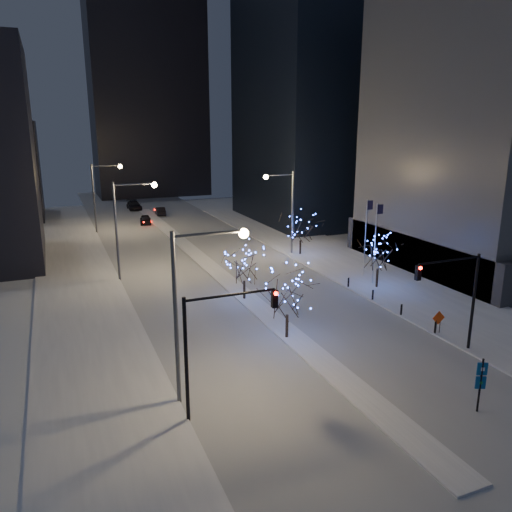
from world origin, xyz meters
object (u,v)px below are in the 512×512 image
street_lamp_w_near (194,292)px  wayfinding_sign (481,380)px  street_lamp_east (286,202)px  traffic_signal_west (214,334)px  car_mid (160,211)px  street_lamp_w_far (101,188)px  car_near (145,220)px  holiday_tree_plaza_near (379,253)px  street_lamp_w_mid (126,217)px  holiday_tree_plaza_far (301,228)px  holiday_tree_median_far (244,264)px  car_far (134,205)px  holiday_tree_median_near (287,293)px  construction_sign (438,320)px  traffic_signal_east (458,288)px

street_lamp_w_near → wayfinding_sign: street_lamp_w_near is taller
street_lamp_w_near → street_lamp_east: size_ratio=1.00×
traffic_signal_west → car_mid: traffic_signal_west is taller
street_lamp_w_near → street_lamp_w_far: 50.00m
car_near → holiday_tree_plaza_near: holiday_tree_plaza_near is taller
street_lamp_w_near → car_mid: 62.61m
street_lamp_w_mid → holiday_tree_plaza_far: street_lamp_w_mid is taller
street_lamp_w_near → car_mid: bearing=80.1°
car_near → wayfinding_sign: size_ratio=1.32×
street_lamp_east → holiday_tree_median_far: 17.17m
car_far → street_lamp_east: bearing=-74.4°
street_lamp_w_far → car_mid: (10.74, 11.41, -5.78)m
traffic_signal_west → holiday_tree_median_far: 18.63m
street_lamp_east → holiday_tree_median_near: street_lamp_east is taller
wayfinding_sign → street_lamp_east: bearing=105.0°
holiday_tree_plaza_near → car_near: bearing=109.8°
street_lamp_w_far → wayfinding_sign: street_lamp_w_far is taller
wayfinding_sign → car_mid: bearing=115.9°
street_lamp_w_near → car_far: 69.80m
holiday_tree_plaza_near → car_far: bearing=104.2°
holiday_tree_plaza_far → holiday_tree_median_far: bearing=-134.1°
traffic_signal_west → car_near: traffic_signal_west is taller
car_near → wayfinding_sign: wayfinding_sign is taller
traffic_signal_west → construction_sign: traffic_signal_west is taller
holiday_tree_plaza_near → wayfinding_sign: holiday_tree_plaza_near is taller
wayfinding_sign → street_lamp_w_far: bearing=126.9°
holiday_tree_median_far → street_lamp_w_far: bearing=103.7°
street_lamp_w_near → street_lamp_w_mid: bearing=90.0°
car_mid → holiday_tree_plaza_far: holiday_tree_plaza_far is taller
street_lamp_w_near → traffic_signal_east: size_ratio=1.43×
car_far → street_lamp_w_mid: bearing=-99.7°
street_lamp_east → holiday_tree_plaza_far: street_lamp_east is taller
street_lamp_east → street_lamp_w_near: bearing=-124.2°
street_lamp_w_mid → street_lamp_east: same height
car_mid → holiday_tree_plaza_far: 35.74m
car_far → holiday_tree_plaza_far: 44.10m
traffic_signal_east → car_mid: 62.95m
street_lamp_east → wayfinding_sign: (-5.08, -35.21, -4.49)m
traffic_signal_east → wayfinding_sign: (-3.94, -6.20, -2.80)m
street_lamp_w_mid → car_far: street_lamp_w_mid is taller
street_lamp_w_mid → traffic_signal_east: bearing=-55.5°
street_lamp_w_near → traffic_signal_east: bearing=-3.2°
car_mid → street_lamp_w_near: bearing=85.4°
street_lamp_w_near → holiday_tree_plaza_near: size_ratio=1.83×
street_lamp_w_far → traffic_signal_west: 52.04m
car_near → holiday_tree_plaza_near: bearing=-61.5°
street_lamp_w_near → car_mid: size_ratio=2.30×
car_far → holiday_tree_plaza_near: bearing=-75.9°
street_lamp_w_near → wayfinding_sign: 16.33m
street_lamp_w_mid → car_mid: (10.74, 36.41, -5.78)m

